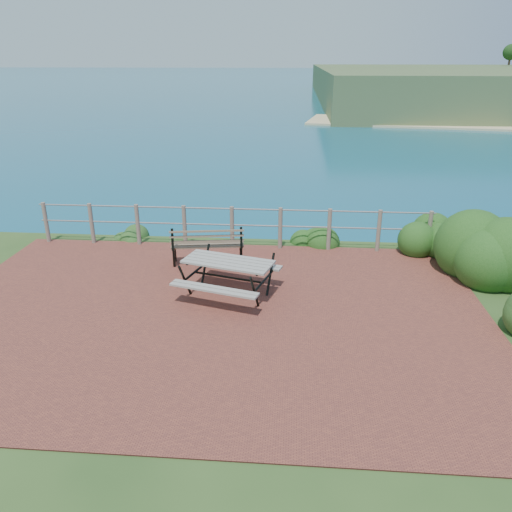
% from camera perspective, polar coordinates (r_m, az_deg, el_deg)
% --- Properties ---
extents(ground, '(10.00, 7.00, 0.12)m').
position_cam_1_polar(ground, '(9.08, -5.32, -6.52)').
color(ground, brown).
rests_on(ground, ground).
extents(ocean, '(1200.00, 1200.00, 0.00)m').
position_cam_1_polar(ocean, '(207.91, 4.43, 20.62)').
color(ocean, '#15727E').
rests_on(ocean, ground).
extents(safety_railing, '(9.40, 0.10, 1.00)m').
position_cam_1_polar(safety_railing, '(11.91, -2.75, 3.58)').
color(safety_railing, '#6B5B4C').
rests_on(safety_railing, ground).
extents(picnic_table, '(1.80, 1.41, 0.71)m').
position_cam_1_polar(picnic_table, '(9.50, -3.18, -2.07)').
color(picnic_table, gray).
rests_on(picnic_table, ground).
extents(park_bench, '(1.63, 0.63, 0.89)m').
position_cam_1_polar(park_bench, '(10.96, -5.59, 1.96)').
color(park_bench, brown).
rests_on(park_bench, ground).
extents(shrub_right_front, '(1.63, 1.63, 2.30)m').
position_cam_1_polar(shrub_right_front, '(11.32, 24.78, -2.62)').
color(shrub_right_front, '#154114').
rests_on(shrub_right_front, ground).
extents(shrub_right_edge, '(1.01, 1.01, 1.44)m').
position_cam_1_polar(shrub_right_edge, '(12.53, 18.84, 0.56)').
color(shrub_right_edge, '#154114').
rests_on(shrub_right_edge, ground).
extents(shrub_lip_west, '(0.70, 0.70, 0.41)m').
position_cam_1_polar(shrub_lip_west, '(13.14, -14.38, 2.03)').
color(shrub_lip_west, '#22481B').
rests_on(shrub_lip_west, ground).
extents(shrub_lip_east, '(0.86, 0.86, 0.64)m').
position_cam_1_polar(shrub_lip_east, '(12.39, 6.56, 1.39)').
color(shrub_lip_east, '#154114').
rests_on(shrub_lip_east, ground).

